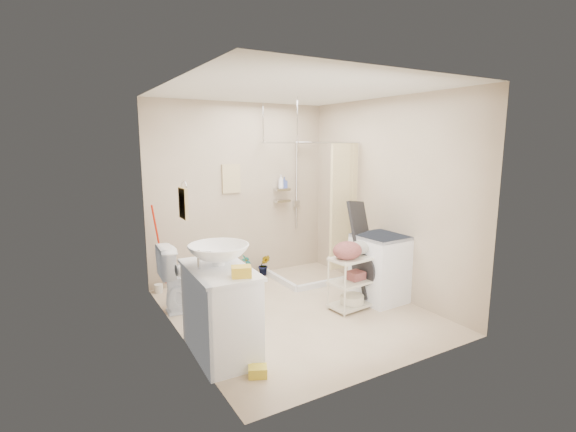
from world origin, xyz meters
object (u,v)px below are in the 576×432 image
at_px(washing_machine, 381,268).
at_px(laundry_rack, 352,278).
at_px(vanity, 220,311).
at_px(toilet, 193,276).

height_order(washing_machine, laundry_rack, washing_machine).
height_order(vanity, laundry_rack, vanity).
distance_m(washing_machine, laundry_rack, 0.50).
bearing_deg(laundry_rack, toilet, 144.11).
bearing_deg(toilet, vanity, 178.42).
height_order(vanity, toilet, vanity).
distance_m(vanity, toilet, 1.23).
bearing_deg(vanity, toilet, 86.67).
distance_m(toilet, washing_machine, 2.37).
relative_size(washing_machine, laundry_rack, 1.10).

